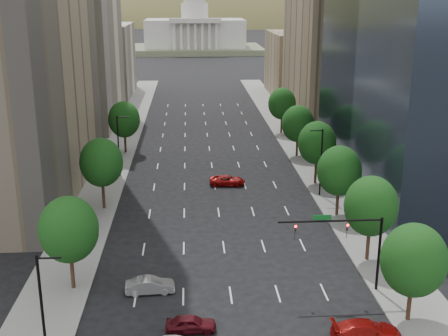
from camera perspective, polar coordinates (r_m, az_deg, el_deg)
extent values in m
cube|color=slate|center=(79.87, -12.11, -1.92)|extent=(6.00, 200.00, 0.15)
cube|color=slate|center=(81.18, 10.07, -1.49)|extent=(6.00, 200.00, 0.15)
cube|color=beige|center=(120.01, -14.29, 12.67)|extent=(14.00, 30.00, 35.00)
cube|color=beige|center=(153.21, -11.86, 10.45)|extent=(14.00, 26.00, 18.00)
cube|color=#8C7759|center=(118.70, 10.50, 11.65)|extent=(14.00, 30.00, 30.00)
cube|color=#8C7759|center=(151.49, 7.37, 10.21)|extent=(14.00, 26.00, 16.00)
cylinder|color=#382316|center=(49.37, 17.97, -12.39)|extent=(0.36, 0.36, 3.75)
ellipsoid|color=#0E3410|center=(47.79, 18.35, -8.69)|extent=(5.20, 5.20, 5.98)
cylinder|color=#382316|center=(58.55, 14.14, -7.14)|extent=(0.36, 0.36, 4.00)
ellipsoid|color=#0E3410|center=(57.15, 14.41, -3.69)|extent=(5.20, 5.20, 5.98)
cylinder|color=#382316|center=(69.23, 11.21, -3.18)|extent=(0.36, 0.36, 3.90)
ellipsoid|color=#0E3410|center=(68.08, 11.39, -0.28)|extent=(5.20, 5.20, 5.98)
cylinder|color=#382316|center=(80.25, 9.10, -0.18)|extent=(0.36, 0.36, 4.10)
ellipsoid|color=#0E3410|center=(79.21, 9.23, 2.49)|extent=(5.20, 5.20, 5.98)
cylinder|color=#382316|center=(93.47, 7.27, 2.25)|extent=(0.36, 0.36, 3.80)
ellipsoid|color=#0E3410|center=(92.64, 7.36, 4.39)|extent=(5.20, 5.20, 5.98)
cylinder|color=#382316|center=(108.76, 5.73, 4.44)|extent=(0.36, 0.36, 4.00)
ellipsoid|color=#0E3410|center=(108.02, 5.79, 6.39)|extent=(5.20, 5.20, 5.98)
cylinder|color=#382316|center=(53.36, -14.87, -9.65)|extent=(0.36, 0.36, 4.00)
ellipsoid|color=#0E3410|center=(51.83, -15.19, -5.92)|extent=(5.20, 5.20, 5.98)
cylinder|color=#382316|center=(71.53, -11.91, -2.45)|extent=(0.36, 0.36, 4.15)
ellipsoid|color=#0E3410|center=(70.35, -12.10, 0.55)|extent=(5.20, 5.20, 5.98)
cylinder|color=#382316|center=(96.28, -9.80, 2.62)|extent=(0.36, 0.36, 3.95)
ellipsoid|color=#0E3410|center=(95.44, -9.91, 4.78)|extent=(5.20, 5.20, 5.98)
cylinder|color=black|center=(74.77, 9.63, 0.48)|extent=(0.20, 0.20, 9.00)
cylinder|color=black|center=(73.51, 9.19, 3.69)|extent=(1.60, 0.14, 0.14)
cylinder|color=black|center=(41.81, -17.58, -13.89)|extent=(0.20, 0.20, 9.00)
cylinder|color=black|center=(39.64, -17.00, -8.57)|extent=(1.60, 0.14, 0.14)
cylinder|color=black|center=(83.09, -10.45, 2.10)|extent=(0.20, 0.20, 9.00)
cylinder|color=black|center=(82.02, -10.05, 5.02)|extent=(1.60, 0.14, 0.14)
cylinder|color=black|center=(52.47, 15.15, -8.33)|extent=(0.24, 0.24, 7.00)
cylinder|color=black|center=(49.92, 10.52, -5.20)|extent=(9.00, 0.18, 0.18)
imported|color=black|center=(50.50, 12.15, -5.71)|extent=(0.18, 0.22, 1.10)
imported|color=black|center=(49.50, 7.10, -5.92)|extent=(0.18, 0.22, 1.10)
sphere|color=#FF0C07|center=(50.27, 12.21, -5.58)|extent=(0.20, 0.20, 0.20)
sphere|color=#FF0C07|center=(49.26, 7.14, -5.79)|extent=(0.20, 0.20, 0.20)
cube|color=#0C591E|center=(49.63, 9.75, -4.86)|extent=(1.60, 0.06, 0.45)
cube|color=#596647|center=(265.91, -2.89, 11.71)|extent=(60.00, 40.00, 2.50)
cube|color=silver|center=(265.35, -2.91, 13.27)|extent=(44.00, 26.00, 12.00)
cube|color=silver|center=(251.05, -2.88, 14.43)|extent=(22.00, 4.00, 2.00)
cylinder|color=silver|center=(264.91, -2.94, 15.32)|extent=(12.00, 12.00, 7.00)
ellipsoid|color=olive|center=(593.70, -17.15, 10.53)|extent=(380.00, 342.00, 190.00)
ellipsoid|color=olive|center=(619.99, 0.47, 10.69)|extent=(440.00, 396.00, 240.00)
ellipsoid|color=olive|center=(691.32, 14.72, 11.38)|extent=(360.00, 324.00, 200.00)
imported|color=maroon|center=(46.66, 13.96, -15.43)|extent=(5.36, 2.20, 1.55)
imported|color=#490C13|center=(46.47, -3.31, -15.20)|extent=(3.95, 1.60, 1.34)
imported|color=gray|center=(52.02, -7.37, -11.51)|extent=(4.44, 1.84, 1.43)
imported|color=maroon|center=(79.16, 0.32, -1.24)|extent=(5.02, 2.51, 1.36)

